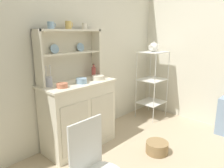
# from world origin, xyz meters

# --- Properties ---
(wall_back) EXTENTS (3.84, 0.05, 2.50)m
(wall_back) POSITION_xyz_m (0.00, 1.62, 1.25)
(wall_back) COLOR silver
(wall_back) RESTS_ON ground
(hutch_cabinet) EXTENTS (0.93, 0.45, 0.86)m
(hutch_cabinet) POSITION_xyz_m (-0.24, 1.37, 0.44)
(hutch_cabinet) COLOR silver
(hutch_cabinet) RESTS_ON ground
(hutch_shelf_unit) EXTENTS (0.87, 0.18, 0.63)m
(hutch_shelf_unit) POSITION_xyz_m (-0.24, 1.53, 1.22)
(hutch_shelf_unit) COLOR beige
(hutch_shelf_unit) RESTS_ON hutch_cabinet
(bakers_rack) EXTENTS (0.44, 0.38, 1.14)m
(bakers_rack) POSITION_xyz_m (1.24, 1.23, 0.70)
(bakers_rack) COLOR silver
(bakers_rack) RESTS_ON ground
(wire_chair) EXTENTS (0.36, 0.36, 0.85)m
(wire_chair) POSITION_xyz_m (-0.90, 0.36, 0.52)
(wire_chair) COLOR white
(wire_chair) RESTS_ON ground
(floor_basket) EXTENTS (0.27, 0.27, 0.14)m
(floor_basket) POSITION_xyz_m (0.30, 0.54, 0.07)
(floor_basket) COLOR #93754C
(floor_basket) RESTS_ON ground
(cup_sky_0) EXTENTS (0.09, 0.07, 0.08)m
(cup_sky_0) POSITION_xyz_m (-0.48, 1.49, 1.53)
(cup_sky_0) COLOR #8EB2D1
(cup_sky_0) RESTS_ON hutch_shelf_unit
(cup_gold_1) EXTENTS (0.09, 0.07, 0.09)m
(cup_gold_1) POSITION_xyz_m (-0.24, 1.49, 1.53)
(cup_gold_1) COLOR #DBB760
(cup_gold_1) RESTS_ON hutch_shelf_unit
(cup_cream_2) EXTENTS (0.08, 0.07, 0.08)m
(cup_cream_2) POSITION_xyz_m (0.01, 1.49, 1.52)
(cup_cream_2) COLOR silver
(cup_cream_2) RESTS_ON hutch_shelf_unit
(bowl_mixing_large) EXTENTS (0.12, 0.12, 0.05)m
(bowl_mixing_large) POSITION_xyz_m (-0.51, 1.29, 0.88)
(bowl_mixing_large) COLOR #C67556
(bowl_mixing_large) RESTS_ON hutch_cabinet
(bowl_floral_medium) EXTENTS (0.13, 0.13, 0.06)m
(bowl_floral_medium) POSITION_xyz_m (-0.24, 1.29, 0.89)
(bowl_floral_medium) COLOR #8EB2D1
(bowl_floral_medium) RESTS_ON hutch_cabinet
(bowl_cream_small) EXTENTS (0.16, 0.16, 0.05)m
(bowl_cream_small) POSITION_xyz_m (0.03, 1.29, 0.88)
(bowl_cream_small) COLOR silver
(bowl_cream_small) RESTS_ON hutch_cabinet
(jam_bottle) EXTENTS (0.05, 0.05, 0.18)m
(jam_bottle) POSITION_xyz_m (0.11, 1.45, 0.93)
(jam_bottle) COLOR #B74C47
(jam_bottle) RESTS_ON hutch_cabinet
(utensil_jar) EXTENTS (0.08, 0.08, 0.24)m
(utensil_jar) POSITION_xyz_m (-0.58, 1.45, 0.91)
(utensil_jar) COLOR #B2B7C6
(utensil_jar) RESTS_ON hutch_cabinet
(porcelain_teapot) EXTENTS (0.24, 0.15, 0.17)m
(porcelain_teapot) POSITION_xyz_m (1.24, 1.23, 1.21)
(porcelain_teapot) COLOR white
(porcelain_teapot) RESTS_ON bakers_rack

